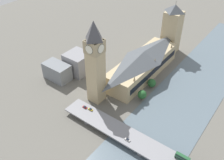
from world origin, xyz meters
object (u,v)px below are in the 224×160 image
at_px(double_decker_bus_lead, 182,158).
at_px(car_southbound_mid, 85,107).
at_px(road_bridge, 145,146).
at_px(car_southbound_lead, 90,109).
at_px(car_northbound_lead, 127,140).
at_px(parliament_hall, 143,63).
at_px(victoria_tower, 172,29).
at_px(clock_tower, 95,61).

height_order(double_decker_bus_lead, car_southbound_mid, double_decker_bus_lead).
distance_m(road_bridge, car_southbound_lead, 53.95).
bearing_deg(car_northbound_lead, car_southbound_mid, -8.20).
height_order(parliament_hall, car_northbound_lead, parliament_hall).
distance_m(car_northbound_lead, car_southbound_mid, 47.49).
relative_size(road_bridge, car_southbound_mid, 35.70).
distance_m(victoria_tower, car_southbound_mid, 136.85).
bearing_deg(road_bridge, clock_tower, -19.61).
bearing_deg(double_decker_bus_lead, road_bridge, 9.15).
relative_size(car_southbound_lead, car_southbound_mid, 1.03).
xyz_separation_m(parliament_hall, car_northbound_lead, (-37.85, 82.41, -7.20)).
relative_size(victoria_tower, road_bridge, 0.41).
height_order(clock_tower, road_bridge, clock_tower).
distance_m(car_northbound_lead, car_southbound_lead, 42.26).
bearing_deg(clock_tower, parliament_hall, -102.28).
height_order(clock_tower, car_northbound_lead, clock_tower).
bearing_deg(car_southbound_lead, road_bridge, 175.85).
bearing_deg(victoria_tower, car_northbound_lead, 104.98).
distance_m(clock_tower, victoria_tower, 117.07).
bearing_deg(double_decker_bus_lead, car_southbound_mid, 0.73).
relative_size(double_decker_bus_lead, car_southbound_lead, 2.45).
bearing_deg(car_southbound_mid, parliament_hall, -96.90).
relative_size(clock_tower, double_decker_bus_lead, 7.36).
bearing_deg(clock_tower, car_southbound_lead, 115.10).
bearing_deg(car_southbound_mid, clock_tower, -80.64).
xyz_separation_m(clock_tower, car_northbound_lead, (-50.16, 25.88, -33.96)).
bearing_deg(double_decker_bus_lead, car_northbound_lead, 11.61).
relative_size(parliament_hall, road_bridge, 0.65).
height_order(victoria_tower, double_decker_bus_lead, victoria_tower).
height_order(parliament_hall, double_decker_bus_lead, parliament_hall).
xyz_separation_m(parliament_hall, double_decker_bus_lead, (-76.13, 74.54, -5.23)).
distance_m(parliament_hall, car_southbound_lead, 75.27).
height_order(victoria_tower, car_southbound_mid, victoria_tower).
distance_m(clock_tower, car_southbound_mid, 39.04).
relative_size(clock_tower, car_southbound_mid, 18.59).
relative_size(parliament_hall, victoria_tower, 1.59).
relative_size(parliament_hall, car_southbound_mid, 23.31).
xyz_separation_m(road_bridge, double_decker_bus_lead, (-26.08, -4.20, 3.63)).
bearing_deg(car_northbound_lead, clock_tower, -27.29).
relative_size(double_decker_bus_lead, car_northbound_lead, 2.43).
bearing_deg(double_decker_bus_lead, car_southbound_lead, 0.21).
height_order(victoria_tower, car_southbound_lead, victoria_tower).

